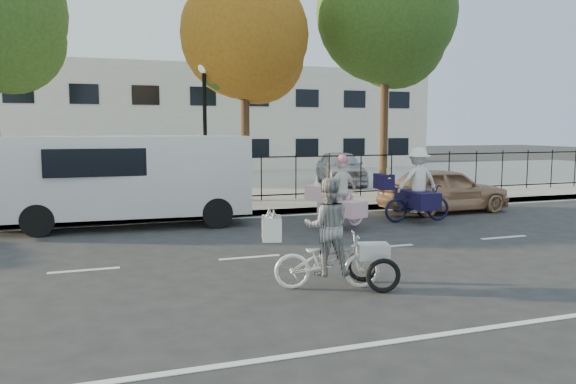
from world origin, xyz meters
name	(u,v)px	position (x,y,z in m)	size (l,w,h in m)	color
ground	(250,258)	(0.00, 0.00, 0.00)	(120.00, 120.00, 0.00)	#333334
road_markings	(250,257)	(0.00, 0.00, 0.01)	(60.00, 9.52, 0.01)	silver
curb	(201,216)	(0.00, 5.05, 0.07)	(60.00, 0.10, 0.15)	#A8A399
sidewalk	(194,210)	(0.00, 6.10, 0.07)	(60.00, 2.20, 0.15)	#A8A399
parking_lot	(159,183)	(0.00, 15.00, 0.07)	(60.00, 15.60, 0.15)	#A8A399
iron_fence	(187,179)	(0.00, 7.20, 0.90)	(58.00, 0.06, 1.50)	black
building	(138,120)	(0.00, 25.00, 3.00)	(34.00, 10.00, 6.00)	silver
lamppost	(205,107)	(0.50, 6.80, 3.11)	(0.36, 0.36, 4.33)	black
street_sign	(126,165)	(-1.85, 6.80, 1.42)	(0.85, 0.06, 1.80)	black
zebra_trike	(328,246)	(0.59, -2.40, 0.66)	(2.01, 1.16, 1.72)	white
unicorn_bike	(341,202)	(2.97, 2.26, 0.68)	(1.86, 1.35, 1.84)	#E0AAC1
bull_bike	(416,192)	(5.32, 2.60, 0.79)	(2.13, 1.46, 1.98)	black
white_van	(125,177)	(-2.02, 4.50, 1.26)	(6.54, 2.52, 2.29)	white
gold_sedan	(444,190)	(7.03, 3.80, 0.67)	(1.59, 3.95, 1.35)	tan
lot_car_d	(340,168)	(6.98, 11.02, 0.86)	(1.67, 4.16, 1.42)	#B4B5BD
tree_mid	(248,41)	(2.06, 7.44, 5.23)	(4.08, 4.08, 7.48)	#442D1D
tree_east	(389,20)	(7.11, 7.45, 6.20)	(4.83, 4.83, 8.86)	#442D1D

